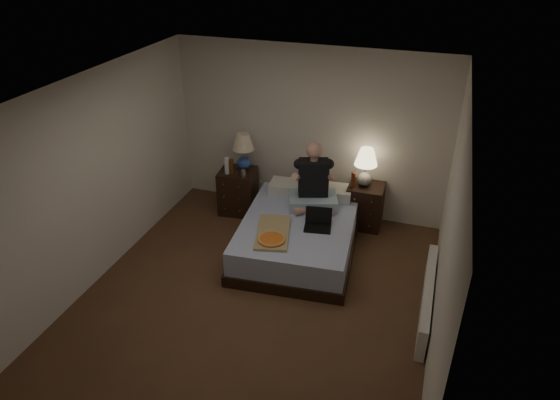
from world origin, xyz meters
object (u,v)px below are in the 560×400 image
(nightstand_right, at_px, (365,206))
(lamp_left, at_px, (243,152))
(nightstand_left, at_px, (238,191))
(soda_can, at_px, (243,173))
(laptop, at_px, (318,221))
(beer_bottle_right, at_px, (353,180))
(person, at_px, (314,176))
(lamp_right, at_px, (365,167))
(radiator, at_px, (427,298))
(water_bottle, at_px, (227,166))
(pizza_box, at_px, (272,240))
(beer_bottle_left, at_px, (231,167))
(bed, at_px, (298,235))

(nightstand_right, xyz_separation_m, lamp_left, (-1.83, -0.10, 0.64))
(nightstand_left, xyz_separation_m, soda_can, (0.16, -0.14, 0.39))
(nightstand_right, bearing_deg, laptop, -113.66)
(nightstand_right, height_order, beer_bottle_right, beer_bottle_right)
(soda_can, bearing_deg, person, -8.90)
(lamp_right, xyz_separation_m, person, (-0.60, -0.52, 0.02))
(beer_bottle_right, xyz_separation_m, radiator, (1.19, -1.52, -0.56))
(beer_bottle_right, distance_m, person, 0.64)
(water_bottle, height_order, soda_can, water_bottle)
(beer_bottle_right, xyz_separation_m, pizza_box, (-0.71, -1.43, -0.24))
(nightstand_right, relative_size, soda_can, 6.49)
(nightstand_left, bearing_deg, nightstand_right, -0.39)
(lamp_right, distance_m, water_bottle, 1.99)
(nightstand_left, relative_size, nightstand_right, 1.05)
(nightstand_right, xyz_separation_m, soda_can, (-1.74, -0.34, 0.41))
(water_bottle, relative_size, soda_can, 2.50)
(soda_can, xyz_separation_m, person, (1.09, -0.17, 0.21))
(lamp_left, relative_size, pizza_box, 0.74)
(water_bottle, distance_m, pizza_box, 1.66)
(nightstand_left, height_order, beer_bottle_right, beer_bottle_right)
(lamp_left, xyz_separation_m, person, (1.18, -0.41, -0.02))
(lamp_left, relative_size, person, 0.60)
(beer_bottle_right, bearing_deg, water_bottle, -173.11)
(radiator, bearing_deg, soda_can, 154.90)
(beer_bottle_left, relative_size, person, 0.25)
(bed, height_order, beer_bottle_left, beer_bottle_left)
(lamp_left, xyz_separation_m, laptop, (1.39, -0.95, -0.36))
(water_bottle, bearing_deg, person, -7.80)
(bed, bearing_deg, nightstand_left, 142.86)
(lamp_left, bearing_deg, pizza_box, -56.80)
(nightstand_left, distance_m, lamp_left, 0.63)
(lamp_right, distance_m, beer_bottle_right, 0.24)
(lamp_right, distance_m, beer_bottle_left, 1.92)
(nightstand_right, bearing_deg, lamp_left, -177.89)
(nightstand_right, bearing_deg, soda_can, -169.96)
(person, bearing_deg, radiator, -52.43)
(pizza_box, relative_size, radiator, 0.47)
(lamp_right, bearing_deg, person, -139.24)
(beer_bottle_right, bearing_deg, person, -139.02)
(lamp_left, bearing_deg, laptop, -34.21)
(radiator, bearing_deg, bed, 158.07)
(nightstand_right, relative_size, water_bottle, 2.60)
(beer_bottle_left, relative_size, pizza_box, 0.30)
(water_bottle, xyz_separation_m, laptop, (1.57, -0.72, -0.21))
(nightstand_right, bearing_deg, beer_bottle_left, -171.75)
(beer_bottle_left, xyz_separation_m, radiator, (2.94, -1.31, -0.60))
(soda_can, distance_m, radiator, 3.08)
(nightstand_right, distance_m, lamp_right, 0.61)
(nightstand_left, bearing_deg, lamp_left, 47.73)
(soda_can, bearing_deg, water_bottle, 176.85)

